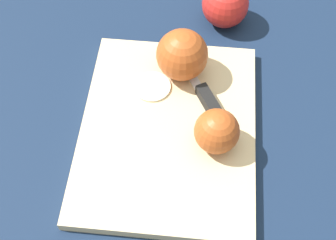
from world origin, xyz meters
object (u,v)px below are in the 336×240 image
at_px(knife, 205,96).
at_px(apple_whole, 225,4).
at_px(apple_half_right, 182,55).
at_px(apple_half_left, 217,131).

relative_size(knife, apple_whole, 1.41).
xyz_separation_m(knife, apple_whole, (0.21, -0.02, 0.02)).
distance_m(apple_half_right, apple_whole, 0.17).
distance_m(apple_half_right, knife, 0.08).
xyz_separation_m(apple_half_left, apple_half_right, (0.14, 0.07, 0.01)).
relative_size(apple_half_left, apple_whole, 0.70).
distance_m(apple_half_left, knife, 0.09).
xyz_separation_m(apple_half_left, knife, (0.09, 0.02, -0.03)).
bearing_deg(apple_half_left, apple_half_right, -125.75).
bearing_deg(apple_whole, apple_half_right, 157.06).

